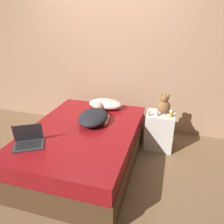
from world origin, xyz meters
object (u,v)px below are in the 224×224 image
at_px(pillow, 106,104).
at_px(bottle_white, 157,113).
at_px(person_lying, 94,116).
at_px(teddy_bear, 164,105).
at_px(bottle_amber, 171,114).
at_px(laptop, 29,141).
at_px(bottle_clear, 149,113).

relative_size(pillow, bottle_white, 6.89).
distance_m(pillow, bottle_white, 0.84).
xyz_separation_m(pillow, person_lying, (-0.01, -0.49, 0.00)).
bearing_deg(teddy_bear, bottle_amber, -44.59).
bearing_deg(person_lying, teddy_bear, 18.71).
bearing_deg(bottle_amber, laptop, -143.38).
height_order(pillow, teddy_bear, teddy_bear).
xyz_separation_m(laptop, bottle_clear, (1.24, 1.09, 0.04)).
xyz_separation_m(bottle_white, bottle_amber, (0.20, 0.03, 0.01)).
height_order(laptop, bottle_white, laptop).
bearing_deg(teddy_bear, bottle_white, -120.41).
distance_m(teddy_bear, bottle_amber, 0.19).
xyz_separation_m(pillow, bottle_clear, (0.72, -0.20, 0.02)).
xyz_separation_m(pillow, laptop, (-0.52, -1.29, -0.02)).
relative_size(laptop, bottle_amber, 4.17).
xyz_separation_m(person_lying, bottle_white, (0.84, 0.33, 0.00)).
xyz_separation_m(teddy_bear, bottle_white, (-0.08, -0.14, -0.09)).
distance_m(person_lying, laptop, 0.95).
bearing_deg(teddy_bear, pillow, 178.88).
bearing_deg(laptop, bottle_clear, 11.06).
height_order(person_lying, bottle_clear, person_lying).
distance_m(laptop, bottle_white, 1.76).
relative_size(pillow, bottle_amber, 5.63).
bearing_deg(laptop, teddy_bear, 11.42).
bearing_deg(pillow, bottle_white, -11.01).
bearing_deg(bottle_white, bottle_amber, 7.46).
distance_m(bottle_amber, bottle_clear, 0.32).
bearing_deg(person_lying, pillow, 80.33).
relative_size(laptop, bottle_clear, 4.16).
height_order(laptop, bottle_clear, laptop).
relative_size(person_lying, bottle_amber, 7.77).
relative_size(teddy_bear, bottle_clear, 3.07).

